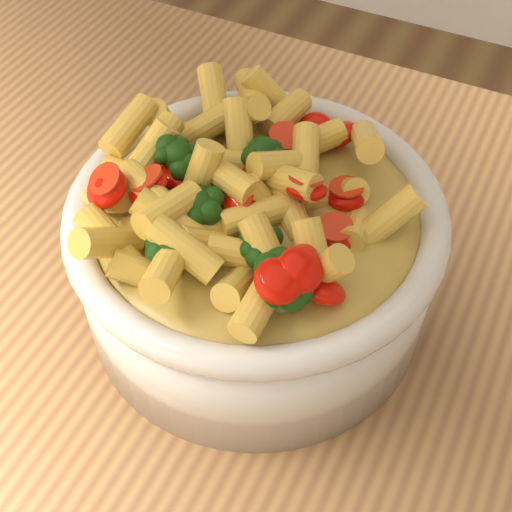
% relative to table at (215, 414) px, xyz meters
% --- Properties ---
extents(table, '(1.20, 0.80, 0.90)m').
position_rel_table_xyz_m(table, '(0.00, 0.00, 0.00)').
color(table, '#A77947').
rests_on(table, ground).
extents(serving_bowl, '(0.26, 0.26, 0.11)m').
position_rel_table_xyz_m(serving_bowl, '(0.01, 0.05, 0.16)').
color(serving_bowl, silver).
rests_on(serving_bowl, table).
extents(pasta_salad, '(0.20, 0.20, 0.05)m').
position_rel_table_xyz_m(pasta_salad, '(0.01, 0.05, 0.23)').
color(pasta_salad, '#FBC14F').
rests_on(pasta_salad, serving_bowl).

